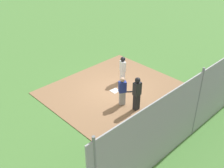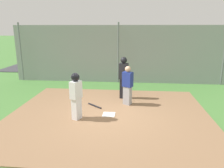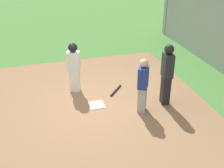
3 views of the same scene
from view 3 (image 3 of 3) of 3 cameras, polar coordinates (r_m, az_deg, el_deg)
name	(u,v)px [view 3 (image 3 of 3)]	position (r m, az deg, el deg)	size (l,w,h in m)	color
ground_plane	(97,106)	(8.62, -3.04, -4.33)	(140.00, 140.00, 0.00)	#477A38
dirt_infield	(97,106)	(8.62, -3.04, -4.25)	(7.20, 6.40, 0.03)	#896647
home_plate	(97,105)	(8.60, -3.04, -4.11)	(0.44, 0.44, 0.02)	white
catcher	(143,85)	(8.00, 6.06, -0.18)	(0.46, 0.41, 1.58)	#9E9EA3
umpire	(167,73)	(8.40, 10.71, 2.08)	(0.41, 0.31, 1.83)	black
runner	(74,65)	(9.04, -7.49, 3.78)	(0.39, 0.45, 1.61)	silver
baseball_bat	(116,90)	(9.32, 0.75, -1.26)	(0.06, 0.06, 0.77)	black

